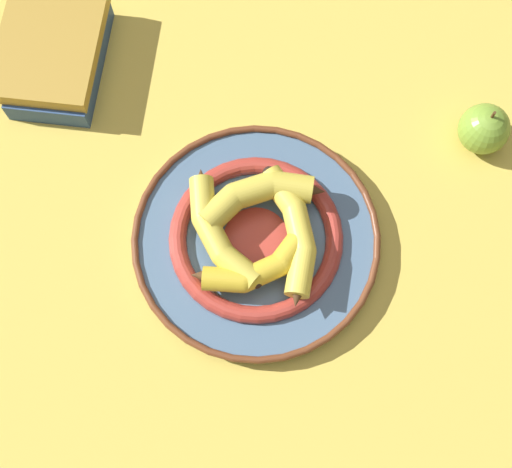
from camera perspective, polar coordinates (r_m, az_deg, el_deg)
The scene contains 8 objects.
ground_plane at distance 0.95m, azimuth 1.36°, elevation -1.84°, with size 2.80×2.80×0.00m, color gold.
decorative_bowl at distance 0.94m, azimuth 0.00°, elevation -0.44°, with size 0.33×0.33×0.04m.
banana_a at distance 0.91m, azimuth 3.10°, elevation 0.09°, with size 0.19×0.08×0.03m.
banana_b at distance 0.92m, azimuth 0.17°, elevation 3.17°, with size 0.07×0.18×0.04m.
banana_c at distance 0.91m, azimuth -3.18°, elevation 0.16°, with size 0.18×0.06×0.03m.
banana_d at distance 0.89m, azimuth 0.09°, elevation -2.76°, with size 0.06×0.17×0.03m.
book_stack at distance 1.09m, azimuth -15.72°, elevation 13.84°, with size 0.24×0.22×0.06m.
apple at distance 1.03m, azimuth 17.77°, elevation 8.01°, with size 0.07×0.07×0.08m.
Camera 1 is at (-0.24, 0.13, 0.91)m, focal length 50.00 mm.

